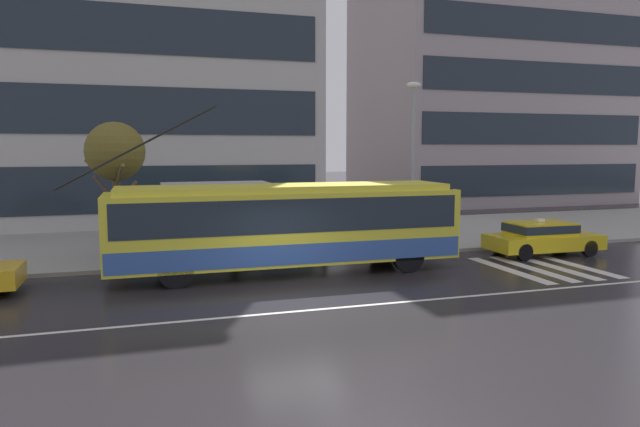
# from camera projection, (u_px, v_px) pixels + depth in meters

# --- Properties ---
(ground_plane) EXTENTS (160.00, 160.00, 0.00)m
(ground_plane) POSITION_uv_depth(u_px,v_px,m) (294.00, 299.00, 15.64)
(ground_plane) COLOR #252225
(sidewalk_slab) EXTENTS (80.00, 10.00, 0.14)m
(sidewalk_slab) POSITION_uv_depth(u_px,v_px,m) (236.00, 241.00, 24.98)
(sidewalk_slab) COLOR gray
(sidewalk_slab) RESTS_ON ground_plane
(crosswalk_stripe_edge_near) EXTENTS (0.44, 4.40, 0.01)m
(crosswalk_stripe_edge_near) POSITION_uv_depth(u_px,v_px,m) (509.00, 270.00, 19.33)
(crosswalk_stripe_edge_near) COLOR beige
(crosswalk_stripe_edge_near) RESTS_ON ground_plane
(crosswalk_stripe_inner_a) EXTENTS (0.44, 4.40, 0.01)m
(crosswalk_stripe_inner_a) POSITION_uv_depth(u_px,v_px,m) (531.00, 268.00, 19.60)
(crosswalk_stripe_inner_a) COLOR beige
(crosswalk_stripe_inner_a) RESTS_ON ground_plane
(crosswalk_stripe_center) EXTENTS (0.44, 4.40, 0.01)m
(crosswalk_stripe_center) POSITION_uv_depth(u_px,v_px,m) (553.00, 267.00, 19.87)
(crosswalk_stripe_center) COLOR beige
(crosswalk_stripe_center) RESTS_ON ground_plane
(crosswalk_stripe_inner_b) EXTENTS (0.44, 4.40, 0.01)m
(crosswalk_stripe_inner_b) POSITION_uv_depth(u_px,v_px,m) (575.00, 265.00, 20.14)
(crosswalk_stripe_inner_b) COLOR beige
(crosswalk_stripe_inner_b) RESTS_ON ground_plane
(lane_centre_line) EXTENTS (72.00, 0.14, 0.01)m
(lane_centre_line) POSITION_uv_depth(u_px,v_px,m) (306.00, 310.00, 14.50)
(lane_centre_line) COLOR silver
(lane_centre_line) RESTS_ON ground_plane
(trolleybus) EXTENTS (12.53, 2.58, 5.36)m
(trolleybus) POSITION_uv_depth(u_px,v_px,m) (287.00, 225.00, 18.75)
(trolleybus) COLOR yellow
(trolleybus) RESTS_ON ground_plane
(taxi_ahead_of_bus) EXTENTS (4.36, 1.91, 1.39)m
(taxi_ahead_of_bus) POSITION_uv_depth(u_px,v_px,m) (542.00, 237.00, 22.03)
(taxi_ahead_of_bus) COLOR yellow
(taxi_ahead_of_bus) RESTS_ON ground_plane
(bus_shelter) EXTENTS (3.94, 1.60, 2.64)m
(bus_shelter) POSITION_uv_depth(u_px,v_px,m) (215.00, 200.00, 21.95)
(bus_shelter) COLOR gray
(bus_shelter) RESTS_ON sidewalk_slab
(pedestrian_at_shelter) EXTENTS (1.22, 1.22, 2.00)m
(pedestrian_at_shelter) POSITION_uv_depth(u_px,v_px,m) (236.00, 213.00, 21.14)
(pedestrian_at_shelter) COLOR black
(pedestrian_at_shelter) RESTS_ON sidewalk_slab
(pedestrian_approaching_curb) EXTENTS (1.45, 1.45, 1.91)m
(pedestrian_approaching_curb) POSITION_uv_depth(u_px,v_px,m) (324.00, 207.00, 23.38)
(pedestrian_approaching_curb) COLOR navy
(pedestrian_approaching_curb) RESTS_ON sidewalk_slab
(street_lamp) EXTENTS (0.60, 0.32, 6.50)m
(street_lamp) POSITION_uv_depth(u_px,v_px,m) (413.00, 150.00, 22.69)
(street_lamp) COLOR #8F9399
(street_lamp) RESTS_ON sidewalk_slab
(street_tree_bare) EXTENTS (2.17, 2.59, 4.86)m
(street_tree_bare) POSITION_uv_depth(u_px,v_px,m) (115.00, 153.00, 20.44)
(street_tree_bare) COLOR brown
(street_tree_bare) RESTS_ON sidewalk_slab
(office_tower_corner_left) EXTENTS (20.43, 14.44, 23.21)m
(office_tower_corner_left) POSITION_uv_depth(u_px,v_px,m) (124.00, 17.00, 33.40)
(office_tower_corner_left) COLOR #B3B1AC
(office_tower_corner_left) RESTS_ON ground_plane
(office_tower_corner_right) EXTENTS (18.78, 12.78, 28.15)m
(office_tower_corner_right) POSITION_uv_depth(u_px,v_px,m) (488.00, 17.00, 44.08)
(office_tower_corner_right) COLOR #9A8F92
(office_tower_corner_right) RESTS_ON ground_plane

